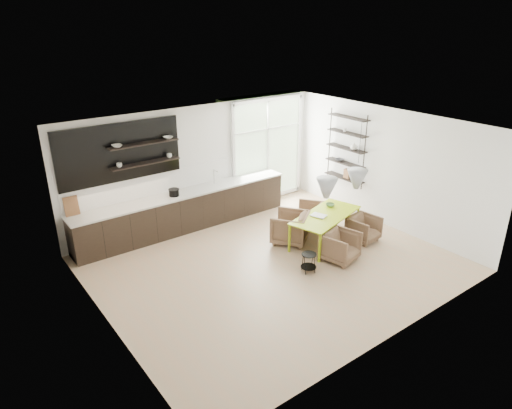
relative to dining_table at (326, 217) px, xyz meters
name	(u,v)px	position (x,y,z in m)	size (l,w,h in m)	color
room	(264,180)	(-1.01, 1.01, 0.82)	(7.02, 6.01, 2.91)	tan
kitchen_run	(182,206)	(-2.28, 2.60, -0.04)	(5.54, 0.69, 2.75)	black
right_shelving	(347,150)	(1.77, 1.08, 1.01)	(0.26, 1.22, 1.90)	black
dining_table	(326,217)	(0.00, 0.00, 0.00)	(2.04, 1.33, 0.69)	#A0BF10
armchair_back_left	(290,227)	(-0.64, 0.49, -0.28)	(0.77, 0.80, 0.72)	brown
armchair_back_right	(310,216)	(0.23, 0.75, -0.32)	(0.69, 0.71, 0.65)	brown
armchair_front_left	(340,246)	(-0.34, -0.80, -0.32)	(0.69, 0.71, 0.65)	brown
armchair_front_right	(364,229)	(0.78, -0.48, -0.34)	(0.63, 0.65, 0.59)	brown
wire_stool	(309,260)	(-1.21, -0.76, -0.38)	(0.32, 0.32, 0.41)	black
table_book	(316,218)	(-0.31, -0.01, 0.06)	(0.24, 0.33, 0.03)	white
table_bowl	(330,205)	(0.43, 0.29, 0.08)	(0.20, 0.20, 0.06)	#59834C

